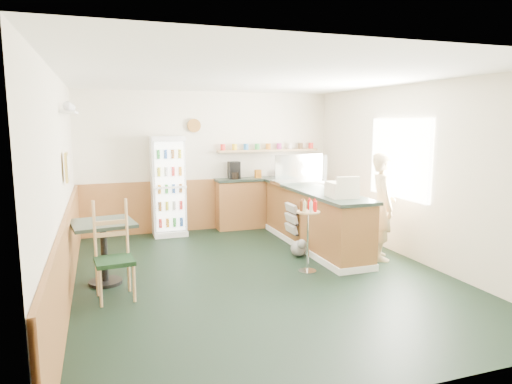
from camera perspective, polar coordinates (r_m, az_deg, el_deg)
name	(u,v)px	position (r m, az deg, el deg)	size (l,w,h in m)	color
ground	(260,275)	(6.50, 0.47, -10.32)	(6.00, 6.00, 0.00)	black
room_envelope	(229,163)	(6.80, -3.39, 3.68)	(5.04, 6.02, 2.72)	silver
service_counter	(313,220)	(7.84, 7.19, -3.55)	(0.68, 3.01, 1.01)	#A36534
back_counter	(269,200)	(9.32, 1.62, -0.95)	(2.24, 0.42, 1.69)	#A36534
drinks_fridge	(168,186)	(8.70, -10.91, 0.72)	(0.61, 0.53, 1.86)	white
display_case	(299,170)	(8.27, 5.37, 2.81)	(0.92, 0.48, 0.52)	silver
cash_register	(342,190)	(6.92, 10.65, 0.29)	(0.39, 0.41, 0.23)	beige
shopkeeper	(382,206)	(7.31, 15.50, -1.73)	(0.56, 0.40, 1.67)	tan
condiment_stand	(308,225)	(6.49, 6.54, -4.17)	(0.33, 0.33, 1.03)	silver
newspaper_rack	(291,219)	(7.79, 4.45, -3.39)	(0.09, 0.44, 0.52)	black
cafe_table	(104,240)	(6.32, -18.52, -5.74)	(0.87, 0.87, 0.84)	black
cafe_chair	(114,247)	(5.84, -17.37, -6.59)	(0.48, 0.48, 1.19)	black
dog_doorstop	(299,248)	(7.33, 5.40, -6.95)	(0.25, 0.33, 0.30)	gray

